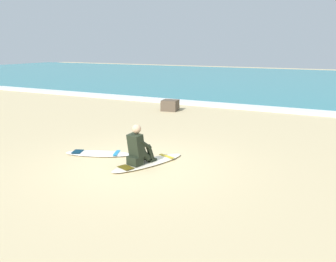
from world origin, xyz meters
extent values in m
plane|color=#CCB584|center=(0.00, 0.00, 0.00)|extent=(80.00, 80.00, 0.00)
cube|color=teal|center=(0.00, 22.73, 0.05)|extent=(80.00, 28.00, 0.10)
cube|color=white|center=(0.00, 9.03, 0.06)|extent=(80.00, 0.90, 0.11)
ellipsoid|color=#EFE5C6|center=(0.19, 0.22, 0.04)|extent=(1.20, 2.16, 0.07)
cube|color=gold|center=(0.39, 0.77, 0.07)|extent=(0.48, 0.25, 0.01)
cube|color=#4C400C|center=(-0.03, -0.41, 0.07)|extent=(0.42, 0.35, 0.01)
cube|color=black|center=(0.06, -0.16, 0.18)|extent=(0.37, 0.33, 0.20)
cylinder|color=black|center=(0.01, 0.04, 0.33)|extent=(0.24, 0.43, 0.43)
cylinder|color=black|center=(0.04, 0.25, 0.30)|extent=(0.18, 0.28, 0.42)
cube|color=black|center=(0.05, 0.32, 0.10)|extent=(0.15, 0.24, 0.05)
cylinder|color=black|center=(0.20, 0.00, 0.33)|extent=(0.24, 0.43, 0.43)
cylinder|color=black|center=(0.26, 0.19, 0.30)|extent=(0.18, 0.28, 0.42)
cube|color=black|center=(0.29, 0.26, 0.10)|extent=(0.15, 0.24, 0.05)
cube|color=black|center=(0.07, -0.12, 0.53)|extent=(0.40, 0.37, 0.57)
sphere|color=tan|center=(0.08, -0.09, 0.92)|extent=(0.21, 0.21, 0.21)
cylinder|color=black|center=(-0.03, 0.06, 0.55)|extent=(0.18, 0.41, 0.31)
cylinder|color=black|center=(0.24, -0.01, 0.55)|extent=(0.18, 0.41, 0.31)
ellipsoid|color=white|center=(-1.34, 0.25, 0.04)|extent=(1.81, 1.12, 0.07)
cube|color=#1E7FB7|center=(-0.89, 0.43, 0.07)|extent=(0.27, 0.48, 0.01)
cube|color=#0A2C40|center=(-1.86, 0.05, 0.07)|extent=(0.36, 0.43, 0.01)
cube|color=brown|center=(-2.68, 6.92, 0.23)|extent=(0.77, 0.75, 0.46)
camera|label=1|loc=(4.44, -6.88, 2.78)|focal=38.63mm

